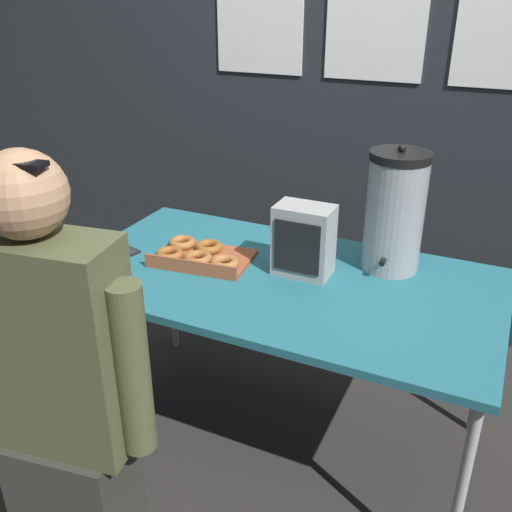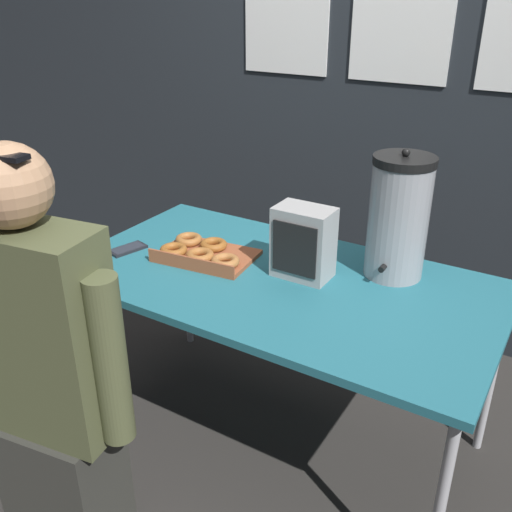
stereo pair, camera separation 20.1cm
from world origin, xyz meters
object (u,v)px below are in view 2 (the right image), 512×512
Objects in this scene: donut_box at (203,253)px; coffee_urn at (398,218)px; person_seated at (46,376)px; space_heater at (303,243)px; cell_phone at (128,249)px.

donut_box is 0.72m from coffee_urn.
person_seated reaches higher than coffee_urn.
donut_box is 0.40m from space_heater.
cell_phone is at bearing -76.34° from person_seated.
cell_phone is at bearing -167.93° from donut_box.
space_heater is at bearing -126.31° from person_seated.
person_seated reaches higher than donut_box.
space_heater is (0.67, 0.16, 0.12)m from cell_phone.
person_seated is (-0.03, -0.72, -0.11)m from donut_box.
space_heater reaches higher than cell_phone.
coffee_urn reaches higher than cell_phone.
cell_phone is at bearing -166.26° from space_heater.
coffee_urn is at bearing 35.06° from cell_phone.
space_heater reaches higher than donut_box.
person_seated is (-0.68, -0.96, -0.30)m from coffee_urn.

